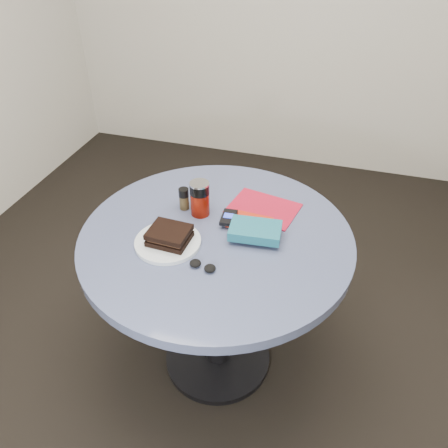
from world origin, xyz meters
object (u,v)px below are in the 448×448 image
(table, at_px, (217,266))
(red_book, at_px, (250,222))
(novel, at_px, (255,231))
(magazine, at_px, (263,208))
(headphones, at_px, (203,266))
(plate, at_px, (168,242))
(sandwich, at_px, (169,235))
(pepper_grinder, at_px, (184,199))
(mp3_player, at_px, (229,217))
(soda_can, at_px, (200,199))

(table, relative_size, red_book, 6.42)
(red_book, height_order, novel, novel)
(magazine, height_order, headphones, headphones)
(novel, bearing_deg, plate, -162.86)
(sandwich, distance_m, pepper_grinder, 0.22)
(red_book, relative_size, mp3_player, 1.62)
(magazine, relative_size, headphones, 2.61)
(soda_can, height_order, red_book, soda_can)
(table, height_order, sandwich, sandwich)
(soda_can, height_order, pepper_grinder, soda_can)
(soda_can, height_order, novel, soda_can)
(table, bearing_deg, headphones, -86.38)
(table, height_order, headphones, headphones)
(novel, bearing_deg, soda_can, 154.62)
(sandwich, bearing_deg, red_book, 37.95)
(novel, relative_size, mp3_player, 1.89)
(sandwich, xyz_separation_m, red_book, (0.24, 0.19, -0.03))
(table, xyz_separation_m, red_book, (0.10, 0.09, 0.17))
(headphones, bearing_deg, novel, 57.26)
(red_book, bearing_deg, novel, -58.29)
(mp3_player, bearing_deg, sandwich, -132.79)
(mp3_player, bearing_deg, table, -109.28)
(plate, bearing_deg, red_book, 37.21)
(novel, xyz_separation_m, headphones, (-0.13, -0.20, -0.02))
(soda_can, bearing_deg, sandwich, -101.90)
(pepper_grinder, bearing_deg, mp3_player, -12.45)
(sandwich, height_order, red_book, sandwich)
(plate, xyz_separation_m, headphones, (0.16, -0.08, 0.00))
(red_book, relative_size, headphones, 1.57)
(soda_can, distance_m, headphones, 0.32)
(pepper_grinder, height_order, headphones, pepper_grinder)
(red_book, xyz_separation_m, novel, (0.04, -0.07, 0.02))
(table, bearing_deg, soda_can, 133.24)
(sandwich, xyz_separation_m, headphones, (0.15, -0.09, -0.03))
(sandwich, distance_m, headphones, 0.18)
(sandwich, relative_size, headphones, 1.46)
(sandwich, distance_m, red_book, 0.31)
(plate, relative_size, novel, 1.29)
(novel, bearing_deg, pepper_grinder, 156.41)
(plate, height_order, soda_can, soda_can)
(table, xyz_separation_m, pepper_grinder, (-0.17, 0.12, 0.21))
(pepper_grinder, bearing_deg, red_book, -6.49)
(pepper_grinder, xyz_separation_m, magazine, (0.30, 0.08, -0.04))
(red_book, bearing_deg, soda_can, -179.98)
(plate, bearing_deg, soda_can, 76.09)
(soda_can, height_order, magazine, soda_can)
(plate, height_order, pepper_grinder, pepper_grinder)
(plate, height_order, headphones, headphones)
(pepper_grinder, height_order, red_book, pepper_grinder)
(pepper_grinder, xyz_separation_m, red_book, (0.27, -0.03, -0.03))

